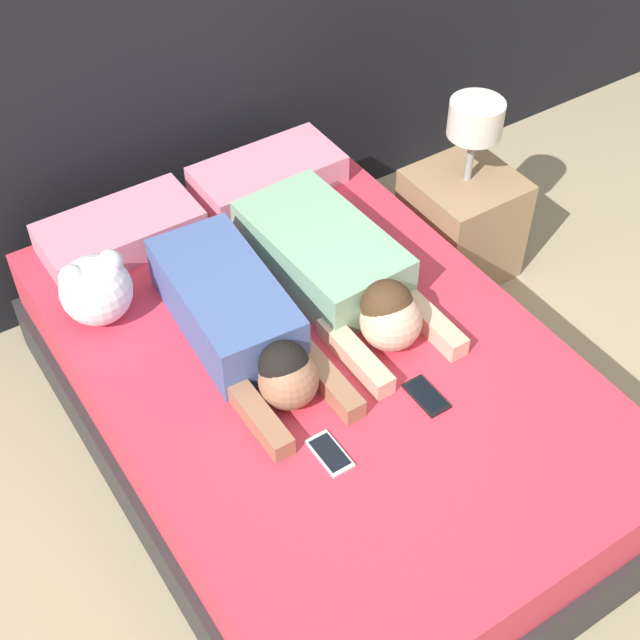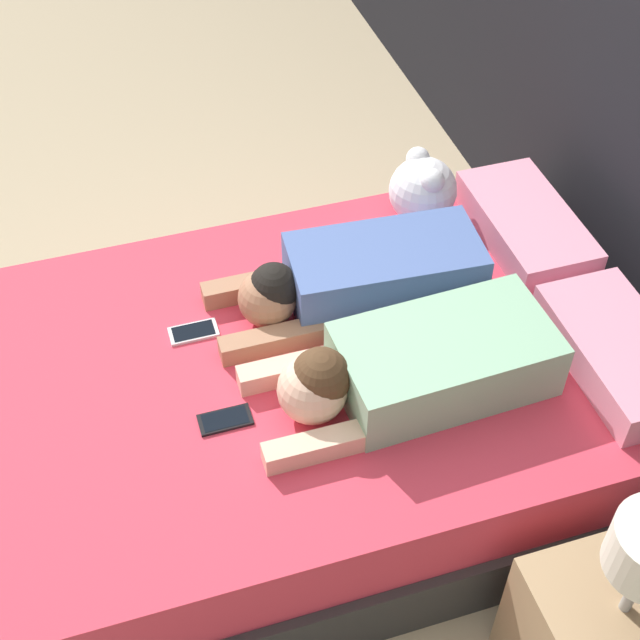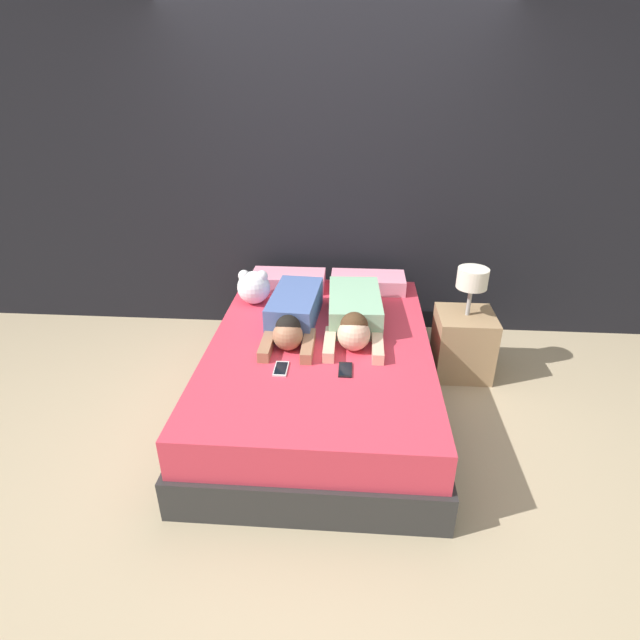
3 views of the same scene
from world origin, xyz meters
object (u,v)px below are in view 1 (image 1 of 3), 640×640
(pillow_head_left, at_px, (120,231))
(cell_phone_right, at_px, (426,396))
(plush_toy, at_px, (96,288))
(cell_phone_left, at_px, (330,453))
(person_left, at_px, (241,322))
(person_right, at_px, (340,270))
(nightstand, at_px, (462,217))
(pillow_head_right, at_px, (268,175))
(bed, at_px, (320,400))

(pillow_head_left, height_order, cell_phone_right, pillow_head_left)
(pillow_head_left, distance_m, plush_toy, 0.39)
(cell_phone_left, bearing_deg, person_left, 88.85)
(person_right, relative_size, nightstand, 1.11)
(pillow_head_left, distance_m, nightstand, 1.43)
(pillow_head_right, bearing_deg, bed, -110.24)
(person_left, bearing_deg, cell_phone_right, -54.79)
(pillow_head_right, bearing_deg, pillow_head_left, 180.00)
(bed, height_order, pillow_head_right, pillow_head_right)
(cell_phone_left, relative_size, nightstand, 0.19)
(person_right, relative_size, plush_toy, 3.60)
(nightstand, bearing_deg, person_right, -161.44)
(cell_phone_left, relative_size, cell_phone_right, 1.00)
(pillow_head_left, bearing_deg, person_left, -79.70)
(nightstand, bearing_deg, plush_toy, 177.31)
(person_left, relative_size, plush_toy, 3.52)
(bed, xyz_separation_m, nightstand, (1.03, 0.48, 0.04))
(plush_toy, height_order, nightstand, nightstand)
(person_left, relative_size, cell_phone_left, 5.78)
(pillow_head_left, distance_m, pillow_head_right, 0.64)
(person_right, bearing_deg, pillow_head_right, 81.30)
(pillow_head_left, relative_size, cell_phone_right, 3.70)
(person_right, xyz_separation_m, nightstand, (0.82, 0.27, -0.31))
(person_left, distance_m, plush_toy, 0.51)
(cell_phone_left, bearing_deg, nightstand, 34.23)
(bed, distance_m, cell_phone_right, 0.46)
(pillow_head_right, bearing_deg, nightstand, -28.30)
(pillow_head_right, bearing_deg, cell_phone_left, -113.06)
(pillow_head_left, bearing_deg, nightstand, -15.90)
(pillow_head_right, distance_m, plush_toy, 0.91)
(person_right, distance_m, plush_toy, 0.83)
(plush_toy, bearing_deg, bed, -45.90)
(plush_toy, bearing_deg, pillow_head_right, 20.05)
(person_left, bearing_deg, nightstand, 13.93)
(bed, relative_size, person_right, 2.31)
(bed, bearing_deg, cell_phone_left, -119.28)
(cell_phone_right, bearing_deg, plush_toy, 128.28)
(plush_toy, bearing_deg, person_left, -47.87)
(person_right, xyz_separation_m, plush_toy, (-0.75, 0.35, 0.03))
(pillow_head_left, height_order, pillow_head_right, same)
(cell_phone_right, bearing_deg, pillow_head_right, 83.20)
(pillow_head_right, distance_m, person_right, 0.67)
(person_right, distance_m, cell_phone_left, 0.71)
(pillow_head_left, relative_size, nightstand, 0.69)
(pillow_head_left, xyz_separation_m, person_right, (0.54, -0.66, 0.04))
(pillow_head_right, relative_size, nightstand, 0.69)
(cell_phone_left, height_order, nightstand, nightstand)
(pillow_head_left, bearing_deg, cell_phone_left, -84.67)
(person_right, bearing_deg, person_left, -175.79)
(cell_phone_right, bearing_deg, person_right, 85.48)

